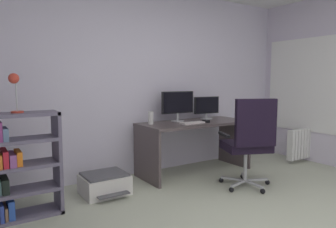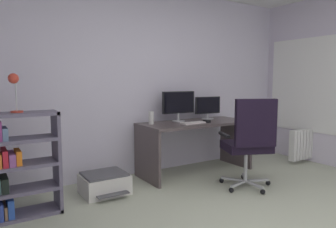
{
  "view_description": "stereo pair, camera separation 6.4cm",
  "coord_description": "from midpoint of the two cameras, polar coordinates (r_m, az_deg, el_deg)",
  "views": [
    {
      "loc": [
        -2.08,
        -1.46,
        1.29
      ],
      "look_at": [
        -0.03,
        1.67,
        0.9
      ],
      "focal_mm": 33.46,
      "sensor_mm": 36.0,
      "label": 1
    },
    {
      "loc": [
        -2.02,
        -1.49,
        1.29
      ],
      "look_at": [
        -0.03,
        1.67,
        0.9
      ],
      "focal_mm": 33.46,
      "sensor_mm": 36.0,
      "label": 2
    }
  ],
  "objects": [
    {
      "name": "monitor_secondary",
      "position": [
        4.71,
        7.64,
        1.38
      ],
      "size": [
        0.42,
        0.18,
        0.33
      ],
      "color": "#B2B5B7",
      "rests_on": "desk"
    },
    {
      "name": "desktop_speaker",
      "position": [
        4.12,
        -2.65,
        -0.7
      ],
      "size": [
        0.07,
        0.07,
        0.17
      ],
      "primitive_type": "cylinder",
      "color": "silver",
      "rests_on": "desk"
    },
    {
      "name": "computer_mouse",
      "position": [
        4.33,
        7.51,
        -1.33
      ],
      "size": [
        0.07,
        0.1,
        0.03
      ],
      "primitive_type": "cube",
      "rotation": [
        0.0,
        0.0,
        -0.08
      ],
      "color": "black",
      "rests_on": "desk"
    },
    {
      "name": "monitor_main",
      "position": [
        4.39,
        2.35,
        1.9
      ],
      "size": [
        0.51,
        0.18,
        0.42
      ],
      "color": "#B2B5B7",
      "rests_on": "desk"
    },
    {
      "name": "wall_back",
      "position": [
        4.4,
        -4.51,
        5.95
      ],
      "size": [
        5.13,
        0.1,
        2.57
      ],
      "primitive_type": "cube",
      "color": "silver",
      "rests_on": "ground"
    },
    {
      "name": "radiator",
      "position": [
        5.48,
        24.19,
        -4.95
      ],
      "size": [
        0.74,
        0.1,
        0.47
      ],
      "color": "white",
      "rests_on": "ground"
    },
    {
      "name": "office_chair",
      "position": [
        3.82,
        15.14,
        -4.48
      ],
      "size": [
        0.67,
        0.66,
        1.09
      ],
      "color": "#B7BABC",
      "rests_on": "ground"
    },
    {
      "name": "printer",
      "position": [
        3.75,
        -11.01,
        -12.29
      ],
      "size": [
        0.51,
        0.52,
        0.24
      ],
      "color": "silver",
      "rests_on": "ground"
    },
    {
      "name": "bookshelf",
      "position": [
        3.28,
        -26.5,
        -8.7
      ],
      "size": [
        0.74,
        0.3,
        1.0
      ],
      "color": "slate",
      "rests_on": "ground"
    },
    {
      "name": "keyboard",
      "position": [
        4.2,
        5.02,
        -1.62
      ],
      "size": [
        0.34,
        0.14,
        0.02
      ],
      "primitive_type": "cube",
      "rotation": [
        0.0,
        0.0,
        0.02
      ],
      "color": "silver",
      "rests_on": "desk"
    },
    {
      "name": "window_frame",
      "position": [
        5.47,
        25.12,
        4.8
      ],
      "size": [
        0.02,
        1.52,
        1.49
      ],
      "primitive_type": "cube",
      "color": "white"
    },
    {
      "name": "desk",
      "position": [
        4.42,
        5.43,
        -3.76
      ],
      "size": [
        1.59,
        0.68,
        0.72
      ],
      "color": "#504445",
      "rests_on": "ground"
    },
    {
      "name": "window_pane",
      "position": [
        5.47,
        25.16,
        4.8
      ],
      "size": [
        0.01,
        1.44,
        1.41
      ],
      "primitive_type": "cube",
      "color": "white"
    },
    {
      "name": "desk_lamp",
      "position": [
        3.19,
        -25.72,
        4.74
      ],
      "size": [
        0.12,
        0.11,
        0.36
      ],
      "color": "red",
      "rests_on": "bookshelf"
    }
  ]
}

